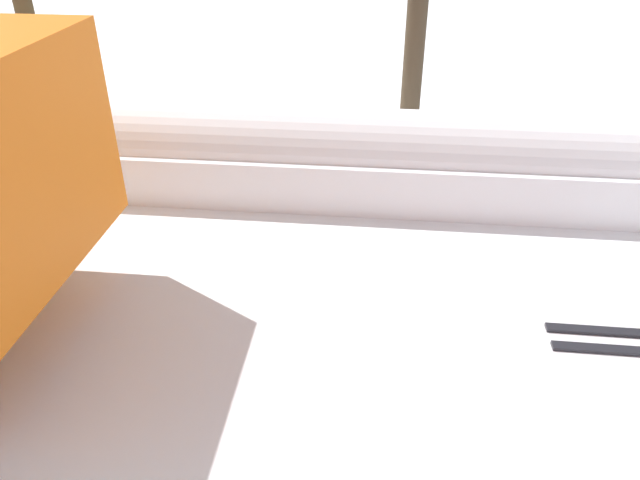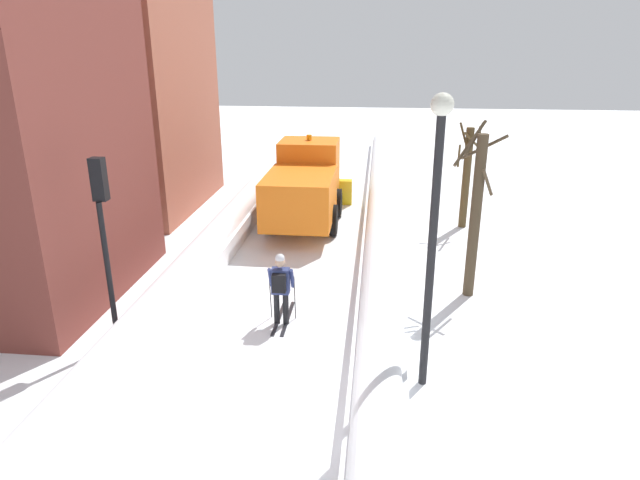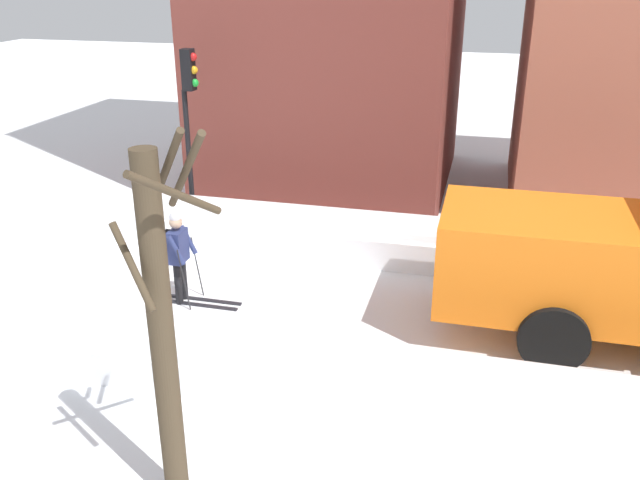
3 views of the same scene
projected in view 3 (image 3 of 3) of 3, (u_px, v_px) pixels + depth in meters
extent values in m
plane|color=white|center=(546.00, 339.00, 11.53)|extent=(80.00, 80.00, 0.00)
cube|color=white|center=(541.00, 262.00, 13.70)|extent=(1.10, 36.00, 0.64)
cylinder|color=white|center=(543.00, 247.00, 13.58)|extent=(0.90, 34.20, 0.90)
cube|color=white|center=(558.00, 416.00, 9.13)|extent=(1.10, 36.00, 0.54)
cylinder|color=white|center=(561.00, 400.00, 9.02)|extent=(0.90, 34.20, 0.90)
cube|color=orange|center=(543.00, 258.00, 11.22)|extent=(2.30, 3.40, 1.60)
cylinder|color=black|center=(545.00, 277.00, 12.53)|extent=(0.25, 1.10, 1.10)
cylinder|color=black|center=(553.00, 339.00, 10.47)|extent=(0.25, 1.10, 1.10)
cylinder|color=black|center=(183.00, 279.00, 12.77)|extent=(0.14, 0.14, 0.82)
cylinder|color=black|center=(178.00, 284.00, 12.58)|extent=(0.14, 0.14, 0.82)
cube|color=navy|center=(178.00, 246.00, 12.40)|extent=(0.42, 0.26, 0.62)
cube|color=black|center=(167.00, 243.00, 12.44)|extent=(0.32, 0.16, 0.44)
sphere|color=tan|center=(176.00, 222.00, 12.22)|extent=(0.24, 0.24, 0.24)
sphere|color=silver|center=(175.00, 217.00, 12.18)|extent=(0.22, 0.22, 0.22)
cylinder|color=navy|center=(189.00, 240.00, 12.60)|extent=(0.09, 0.33, 0.56)
cylinder|color=navy|center=(176.00, 250.00, 12.13)|extent=(0.09, 0.33, 0.56)
cube|color=black|center=(197.00, 299.00, 12.87)|extent=(0.09, 1.80, 0.03)
cube|color=black|center=(192.00, 304.00, 12.67)|extent=(0.09, 1.80, 0.03)
cylinder|color=#262628|center=(197.00, 267.00, 12.82)|extent=(0.02, 0.19, 1.19)
cylinder|color=#262628|center=(184.00, 280.00, 12.28)|extent=(0.02, 0.19, 1.19)
cylinder|color=black|center=(189.00, 162.00, 15.65)|extent=(0.12, 0.12, 3.33)
cube|color=black|center=(188.00, 70.00, 14.81)|extent=(0.28, 0.24, 0.90)
sphere|color=red|center=(193.00, 57.00, 14.68)|extent=(0.18, 0.18, 0.18)
sphere|color=gold|center=(194.00, 70.00, 14.78)|extent=(0.18, 0.18, 0.18)
sphere|color=green|center=(195.00, 83.00, 14.89)|extent=(0.18, 0.18, 0.18)
cylinder|color=#463927|center=(163.00, 343.00, 7.28)|extent=(0.28, 0.28, 4.32)
cylinder|color=#463927|center=(176.00, 194.00, 6.41)|extent=(1.09, 0.48, 0.75)
cylinder|color=#463927|center=(132.00, 267.00, 6.77)|extent=(0.45, 0.63, 0.82)
cylinder|color=#463927|center=(170.00, 160.00, 6.62)|extent=(0.56, 0.59, 0.81)
cylinder|color=#463927|center=(186.00, 172.00, 6.71)|extent=(0.88, 0.84, 1.09)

